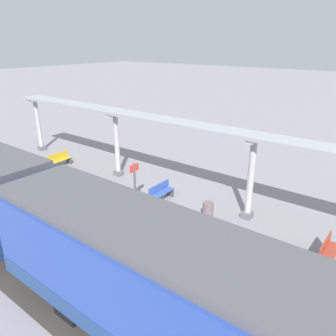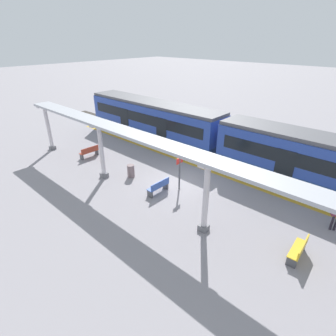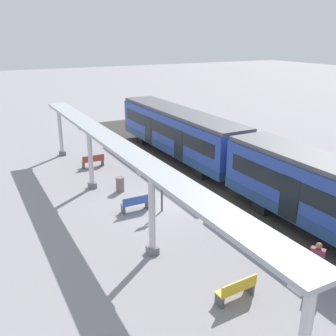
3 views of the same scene
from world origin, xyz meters
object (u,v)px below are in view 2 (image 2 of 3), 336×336
object	(u,v)px
canopy_pillar_nearest	(48,128)
canopy_pillar_second	(101,151)
bench_far_end	(299,250)
trash_bin	(131,171)
train_far_carriage	(335,169)
bench_mid_platform	(159,187)
canopy_pillar_third	(206,198)
bench_near_end	(89,152)
platform_info_sign	(180,170)
train_near_carriage	(152,120)

from	to	relation	value
canopy_pillar_nearest	canopy_pillar_second	bearing A→B (deg)	90.00
bench_far_end	trash_bin	world-z (taller)	same
canopy_pillar_second	train_far_carriage	bearing A→B (deg)	122.28
canopy_pillar_nearest	bench_mid_platform	distance (m)	11.61
canopy_pillar_nearest	trash_bin	bearing A→B (deg)	98.30
bench_mid_platform	canopy_pillar_second	bearing A→B (deg)	-76.45
train_far_carriage	canopy_pillar_third	distance (m)	8.29
bench_near_end	trash_bin	size ratio (longest dim) A/B	1.75
canopy_pillar_nearest	canopy_pillar_third	distance (m)	15.48
train_far_carriage	trash_bin	bearing A→B (deg)	-59.48
canopy_pillar_third	bench_near_end	bearing A→B (deg)	-95.88
canopy_pillar_second	bench_mid_platform	world-z (taller)	canopy_pillar_second
bench_near_end	platform_info_sign	world-z (taller)	platform_info_sign
canopy_pillar_second	train_near_carriage	bearing A→B (deg)	-158.90
canopy_pillar_third	platform_info_sign	xyz separation A→B (m)	(-2.18, -3.40, -0.55)
train_far_carriage	canopy_pillar_second	bearing A→B (deg)	-57.72
train_near_carriage	bench_near_end	size ratio (longest dim) A/B	9.35
canopy_pillar_third	platform_info_sign	bearing A→B (deg)	-122.72
canopy_pillar_nearest	trash_bin	distance (m)	8.83
bench_far_end	bench_mid_platform	bearing A→B (deg)	-88.41
canopy_pillar_second	bench_far_end	bearing A→B (deg)	95.73
canopy_pillar_nearest	trash_bin	size ratio (longest dim) A/B	4.31
train_far_carriage	bench_near_end	size ratio (longest dim) A/B	9.35
canopy_pillar_nearest	canopy_pillar_second	world-z (taller)	same
train_far_carriage	canopy_pillar_third	size ratio (longest dim) A/B	3.80
bench_mid_platform	train_far_carriage	bearing A→B (deg)	130.16
train_near_carriage	bench_near_end	distance (m)	6.43
train_near_carriage	train_far_carriage	xyz separation A→B (m)	(0.00, 14.66, 0.00)
bench_mid_platform	bench_far_end	bearing A→B (deg)	91.59
canopy_pillar_second	bench_far_end	world-z (taller)	canopy_pillar_second
bench_mid_platform	train_near_carriage	bearing A→B (deg)	-132.56
trash_bin	platform_info_sign	xyz separation A→B (m)	(-0.93, 3.46, 0.90)
canopy_pillar_third	train_far_carriage	bearing A→B (deg)	153.98
bench_far_end	platform_info_sign	world-z (taller)	platform_info_sign
train_near_carriage	canopy_pillar_second	xyz separation A→B (m)	(7.45, 2.87, 0.04)
canopy_pillar_second	bench_far_end	distance (m)	12.32
trash_bin	canopy_pillar_second	bearing A→B (deg)	-45.73
bench_near_end	canopy_pillar_third	bearing A→B (deg)	84.12
train_near_carriage	canopy_pillar_third	xyz separation A→B (m)	(7.45, 11.03, 0.04)
bench_near_end	bench_mid_platform	world-z (taller)	same
canopy_pillar_nearest	canopy_pillar_second	distance (m)	7.33
trash_bin	platform_info_sign	bearing A→B (deg)	104.97
bench_near_end	platform_info_sign	bearing A→B (deg)	96.66
canopy_pillar_third	bench_mid_platform	xyz separation A→B (m)	(-1.00, -4.00, -1.43)
train_near_carriage	bench_far_end	bearing A→B (deg)	67.54
platform_info_sign	train_near_carriage	bearing A→B (deg)	-124.60
canopy_pillar_second	bench_near_end	distance (m)	4.05
trash_bin	bench_mid_platform	bearing A→B (deg)	84.82
canopy_pillar_third	bench_near_end	size ratio (longest dim) A/B	2.46
train_far_carriage	canopy_pillar_second	distance (m)	13.94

